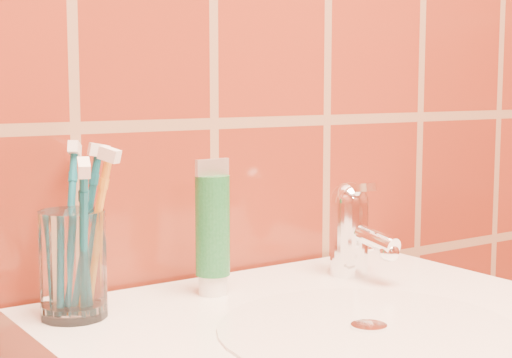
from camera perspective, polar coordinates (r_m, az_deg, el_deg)
glass_tumbler at (r=0.83m, az=-13.19°, el=-6.08°), size 0.09×0.09×0.11m
toothpaste_tube at (r=0.90m, az=-3.17°, el=-3.83°), size 0.04×0.04×0.16m
faucet at (r=1.00m, az=6.98°, el=-3.40°), size 0.05×0.11×0.12m
toothbrush_0 at (r=0.84m, az=-12.29°, el=-3.66°), size 0.07×0.07×0.19m
toothbrush_1 at (r=0.86m, az=-13.38°, el=-3.48°), size 0.13×0.15×0.20m
toothbrush_2 at (r=0.80m, az=-12.43°, el=-4.58°), size 0.09×0.15×0.20m
toothbrush_3 at (r=0.82m, az=-11.69°, el=-3.92°), size 0.09×0.11×0.19m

